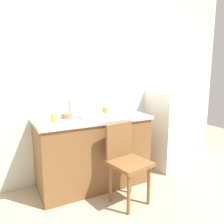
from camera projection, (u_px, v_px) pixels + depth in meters
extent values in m
plane|color=tan|center=(122.00, 208.00, 2.46)|extent=(8.00, 8.00, 0.00)
cube|color=silver|center=(86.00, 80.00, 3.09)|extent=(4.80, 0.10, 2.67)
cube|color=brown|center=(93.00, 153.00, 2.92)|extent=(1.38, 0.60, 0.86)
cube|color=#B7B7BC|center=(92.00, 119.00, 2.84)|extent=(1.42, 0.64, 0.04)
cylinder|color=#B7B7BC|center=(74.00, 105.00, 2.96)|extent=(0.02, 0.02, 0.27)
cube|color=silver|center=(171.00, 129.00, 3.50)|extent=(0.61, 0.57, 1.17)
cylinder|color=brown|center=(129.00, 194.00, 2.33)|extent=(0.04, 0.04, 0.45)
cylinder|color=brown|center=(149.00, 185.00, 2.51)|extent=(0.04, 0.04, 0.45)
cylinder|color=brown|center=(111.00, 183.00, 2.56)|extent=(0.04, 0.04, 0.45)
cylinder|color=brown|center=(130.00, 175.00, 2.74)|extent=(0.04, 0.04, 0.45)
cube|color=brown|center=(130.00, 163.00, 2.49)|extent=(0.47, 0.47, 0.04)
cube|color=brown|center=(119.00, 140.00, 2.59)|extent=(0.36, 0.09, 0.40)
cube|color=white|center=(91.00, 115.00, 2.81)|extent=(0.28, 0.20, 0.05)
cylinder|color=#C67042|center=(67.00, 116.00, 2.77)|extent=(0.13, 0.13, 0.06)
cylinder|color=orange|center=(105.00, 110.00, 3.06)|extent=(0.06, 0.06, 0.08)
cylinder|color=yellow|center=(53.00, 118.00, 2.58)|extent=(0.06, 0.06, 0.08)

